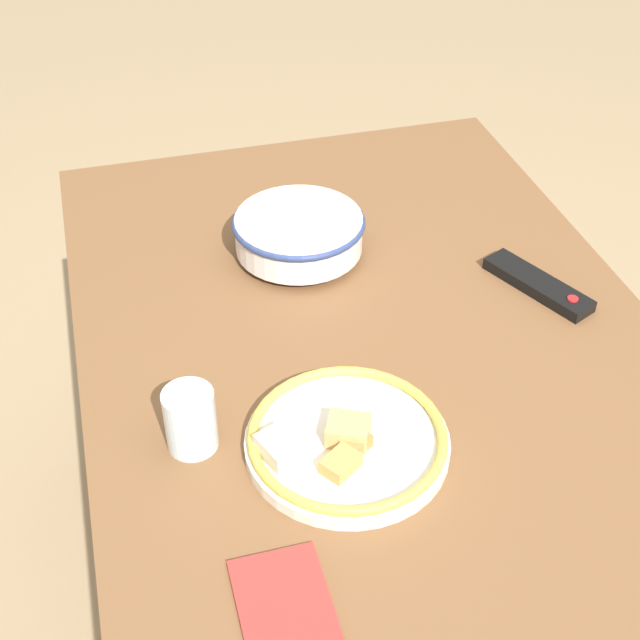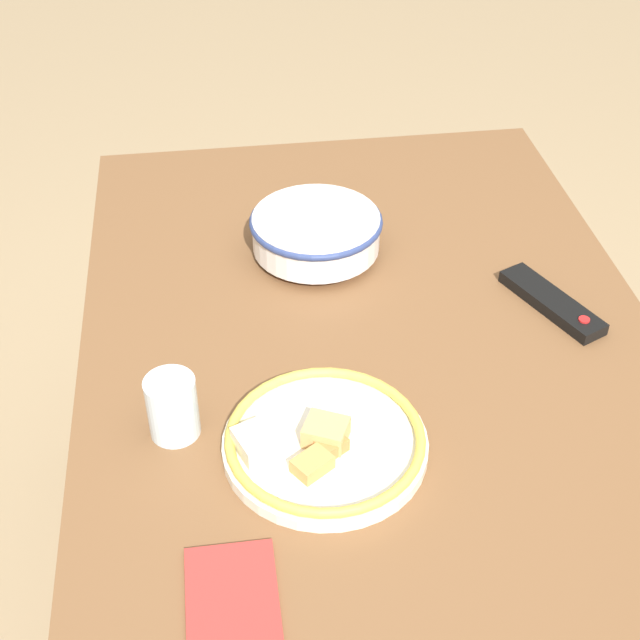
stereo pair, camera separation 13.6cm
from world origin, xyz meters
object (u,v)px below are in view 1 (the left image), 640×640
noodle_bowl (299,233)px  food_plate (345,440)px  drinking_glass (190,420)px  tv_remote (538,285)px

noodle_bowl → food_plate: 0.46m
noodle_bowl → drinking_glass: bearing=-32.1°
tv_remote → drinking_glass: 0.64m
noodle_bowl → drinking_glass: drinking_glass is taller
noodle_bowl → drinking_glass: (0.40, -0.25, 0.00)m
food_plate → drinking_glass: drinking_glass is taller
noodle_bowl → food_plate: bearing=-6.5°
drinking_glass → food_plate: bearing=72.0°
food_plate → drinking_glass: 0.21m
drinking_glass → tv_remote: bearing=107.7°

